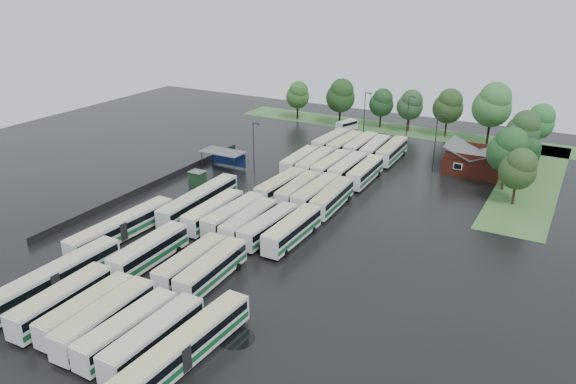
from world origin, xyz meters
The scene contains 60 objects.
ground centered at (0.00, 0.00, 0.00)m, with size 160.00×160.00×0.00m, color black.
brick_building centered at (24.00, 42.77, 1.87)m, with size 10.07×8.60×5.39m.
wash_shed centered at (-17.20, 22.02, 2.99)m, with size 8.20×4.20×3.58m.
utility_hut centered at (-16.20, 12.60, 1.32)m, with size 2.70×2.20×2.62m.
grass_strip_north centered at (2.00, 64.80, 0.01)m, with size 80.00×10.00×0.01m, color #3E6B30.
grass_strip_east centered at (34.00, 42.80, 0.01)m, with size 10.00×50.00×0.01m, color #3E6B30.
west_fence centered at (-22.20, 8.00, 0.60)m, with size 0.10×50.00×1.20m, color #2D2D30.
bus_r0c0 centered at (-4.58, -26.00, 1.90)m, with size 3.00×12.48×3.45m.
bus_r0c1 centered at (-1.02, -25.79, 1.81)m, with size 2.60×11.82×3.29m.
bus_r0c2 centered at (1.91, -26.12, 1.91)m, with size 3.05×12.54×3.47m.
bus_r0c3 centered at (5.16, -26.35, 1.83)m, with size 2.87×12.02×3.33m.
bus_r0c4 centered at (8.40, -26.18, 1.88)m, with size 2.76×12.33×3.42m.
bus_r1c0 centered at (-4.24, -12.72, 1.90)m, with size 2.91×12.48×3.46m.
bus_r1c2 centered at (2.17, -12.49, 1.81)m, with size 2.77×11.91×3.30m.
bus_r1c3 centered at (5.27, -12.53, 1.84)m, with size 3.12×12.15×3.35m.
bus_r2c0 centered at (-4.47, 1.16, 1.87)m, with size 2.80×12.28×3.41m.
bus_r2c1 centered at (-1.09, 1.52, 1.89)m, with size 2.98×12.43×3.44m.
bus_r2c2 centered at (1.88, 0.95, 1.84)m, with size 2.81×12.06×3.34m.
bus_r2c3 centered at (5.00, 1.04, 1.81)m, with size 3.00×11.90×3.29m.
bus_r2c4 centered at (8.56, 1.40, 1.91)m, with size 2.70×12.46×3.47m.
bus_r3c1 centered at (-1.10, 15.04, 1.85)m, with size 2.98×12.18×3.37m.
bus_r3c2 centered at (2.16, 15.06, 1.81)m, with size 2.83×11.89×3.29m.
bus_r3c3 centered at (5.39, 14.91, 1.89)m, with size 2.64×12.35×3.44m.
bus_r3c4 centered at (8.40, 14.68, 1.87)m, with size 3.18×12.34×3.40m.
bus_r4c0 centered at (-4.52, 28.26, 1.80)m, with size 2.93×11.84×3.27m.
bus_r4c1 centered at (-1.25, 28.28, 1.87)m, with size 3.12×12.35×3.41m.
bus_r4c2 centered at (1.81, 28.50, 1.83)m, with size 2.66×11.97×3.33m.
bus_r4c3 centered at (5.07, 28.53, 1.88)m, with size 2.70×12.28×3.41m.
bus_r4c4 centered at (8.48, 28.23, 1.86)m, with size 2.92×12.19×3.37m.
bus_r5c0 centered at (-4.56, 42.28, 1.88)m, with size 3.17×12.41×3.43m.
bus_r5c1 centered at (-1.21, 41.70, 1.88)m, with size 3.03×12.34×3.41m.
bus_r5c2 centered at (1.90, 42.28, 1.88)m, with size 2.66×12.29×3.42m.
bus_r5c3 centered at (5.09, 41.92, 1.85)m, with size 3.14×12.17×3.36m.
bus_r5c4 centered at (8.54, 42.03, 1.90)m, with size 3.01×12.47×3.45m.
artic_bus_west_a centered at (-9.26, -23.03, 1.84)m, with size 2.73×17.88×3.31m.
artic_bus_west_b centered at (-9.14, 3.86, 1.84)m, with size 3.11×17.99×3.32m.
artic_bus_west_c centered at (-12.43, -9.15, 1.84)m, with size 3.10×17.94×3.31m.
artic_bus_east centered at (11.94, -26.21, 1.85)m, with size 3.22×18.06×3.34m.
minibus centered at (-7.88, 57.86, 1.31)m, with size 3.58×5.77×2.37m.
tree_north_0 centered at (-22.92, 62.02, 6.15)m, with size 5.77×5.77×9.56m.
tree_north_1 centered at (-11.20, 61.55, 7.28)m, with size 6.83×6.83×11.32m.
tree_north_2 centered at (-2.00, 64.34, 6.04)m, with size 5.67×5.67×9.39m.
tree_north_3 centered at (4.93, 64.12, 6.34)m, with size 5.95×5.95×9.86m.
tree_north_4 centered at (13.54, 63.95, 7.05)m, with size 6.62×6.62×10.96m.
tree_north_5 centered at (22.92, 62.68, 8.62)m, with size 8.09×8.09×13.40m.
tree_north_6 centered at (31.80, 62.76, 5.52)m, with size 5.18×5.18×8.58m.
tree_east_0 centered at (32.98, 30.18, 6.08)m, with size 5.71×5.71×9.46m.
tree_east_1 centered at (30.40, 36.09, 7.15)m, with size 6.71×6.71×11.12m.
tree_east_2 centered at (32.74, 44.73, 4.71)m, with size 4.44×4.42×7.32m.
tree_east_3 centered at (30.66, 52.24, 6.77)m, with size 6.35×6.35×10.52m.
tree_east_4 centered at (32.43, 61.27, 6.59)m, with size 6.18×6.18×10.24m.
lamp_post_ne centered at (17.46, 39.68, 6.28)m, with size 1.67×0.32×10.82m.
lamp_post_nw centered at (-11.59, 23.78, 5.39)m, with size 1.43×0.28×9.28m.
lamp_post_back_w centered at (-2.38, 54.87, 5.84)m, with size 1.55×0.30×10.06m.
lamp_post_back_e centered at (7.14, 55.71, 5.86)m, with size 1.56×0.30×10.10m.
puddle_0 centered at (-1.63, -20.61, 0.00)m, with size 4.73×4.73×0.01m, color black.
puddle_1 centered at (7.81, -23.46, 0.00)m, with size 4.41×4.41×0.01m, color black.
puddle_2 centered at (-10.21, 1.83, 0.00)m, with size 7.31×7.31×0.01m, color black.
puddle_3 centered at (5.29, 0.27, 0.00)m, with size 5.19×5.19×0.01m, color black.
puddle_4 centered at (13.84, -20.30, 0.00)m, with size 3.97×3.97×0.01m, color black.
Camera 1 is at (41.47, -59.22, 34.83)m, focal length 35.00 mm.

